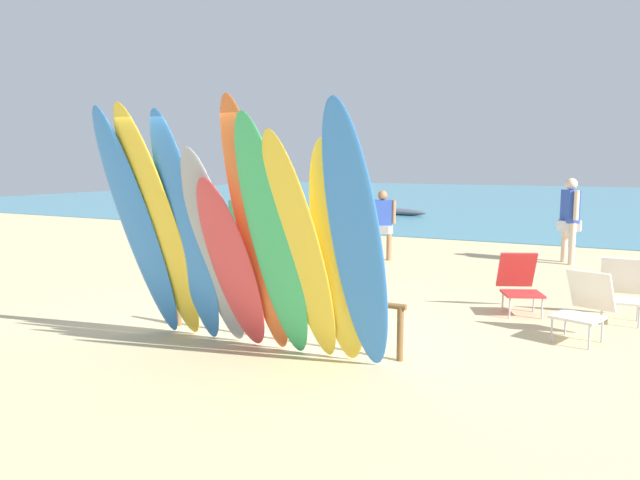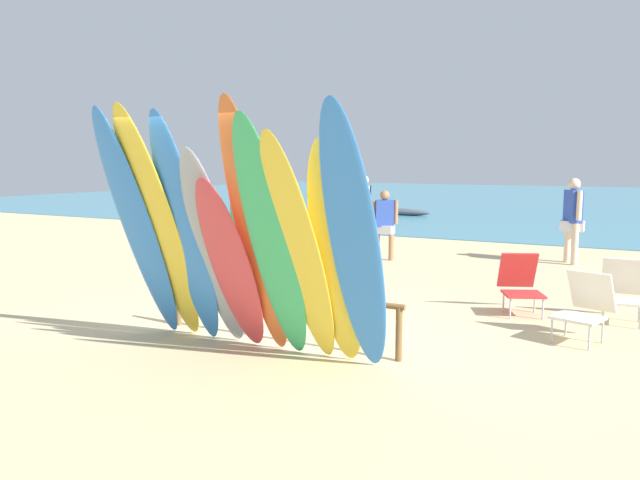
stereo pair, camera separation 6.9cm
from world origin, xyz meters
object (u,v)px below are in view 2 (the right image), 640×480
object	(u,v)px
surfboard_orange_5	(256,233)
distant_boat	(387,211)
beachgoer_strolling	(573,215)
surfboard_rack	(277,300)
surfboard_red_4	(231,266)
beachgoer_midbeach	(243,228)
surfboard_blue_2	(186,232)
beach_chair_blue	(520,282)
beach_chair_striped	(622,288)
beachgoer_photographing	(385,220)
surfboard_yellow_7	(300,253)
surfboard_blue_0	(138,228)
surfboard_yellow_1	(159,227)
beachgoer_near_rack	(364,206)
surfboard_blue_9	(355,246)
beach_chair_red	(585,304)
surfboard_green_6	(272,243)
surfboard_yellow_8	(337,257)
surfboard_grey_3	(214,250)

from	to	relation	value
surfboard_orange_5	distant_boat	size ratio (longest dim) A/B	0.75
beachgoer_strolling	surfboard_rack	bearing A→B (deg)	-46.71
surfboard_red_4	beachgoer_midbeach	distance (m)	4.03
surfboard_blue_2	beach_chair_blue	bearing A→B (deg)	47.64
beach_chair_blue	beach_chair_striped	xyz separation A→B (m)	(1.25, 0.19, -0.00)
surfboard_rack	beachgoer_photographing	xyz separation A→B (m)	(-1.06, 5.93, 0.37)
beach_chair_blue	surfboard_yellow_7	bearing A→B (deg)	-137.84
surfboard_blue_0	beachgoer_strolling	xyz separation A→B (m)	(3.81, 8.08, -0.32)
beach_chair_striped	distant_boat	world-z (taller)	beach_chair_striped
surfboard_rack	surfboard_orange_5	distance (m)	1.12
distant_boat	beachgoer_midbeach	bearing A→B (deg)	-78.62
surfboard_rack	surfboard_red_4	xyz separation A→B (m)	(-0.17, -0.64, 0.48)
surfboard_blue_2	surfboard_orange_5	xyz separation A→B (m)	(0.92, -0.02, 0.05)
surfboard_yellow_1	surfboard_yellow_7	distance (m)	1.80
surfboard_blue_2	beachgoer_near_rack	size ratio (longest dim) A/B	1.56
surfboard_blue_2	beachgoer_near_rack	distance (m)	8.34
surfboard_red_4	beachgoer_near_rack	size ratio (longest dim) A/B	1.18
surfboard_red_4	surfboard_blue_9	world-z (taller)	surfboard_blue_9
surfboard_rack	surfboard_blue_9	size ratio (longest dim) A/B	1.10
beachgoer_strolling	beachgoer_photographing	world-z (taller)	beachgoer_strolling
surfboard_yellow_7	surfboard_blue_9	xyz separation A→B (m)	(0.61, -0.07, 0.12)
beach_chair_red	distant_boat	size ratio (longest dim) A/B	0.22
surfboard_orange_5	beachgoer_midbeach	xyz separation A→B (m)	(-2.57, 3.41, -0.42)
surfboard_green_6	surfboard_blue_9	size ratio (longest dim) A/B	0.97
surfboard_yellow_8	beachgoer_strolling	bearing A→B (deg)	75.88
beachgoer_midbeach	beach_chair_striped	xyz separation A→B (m)	(5.86, 0.15, -0.50)
surfboard_blue_9	beachgoer_strolling	xyz separation A→B (m)	(1.13, 8.11, -0.30)
surfboard_blue_9	beachgoer_photographing	distance (m)	7.14
beach_chair_striped	surfboard_blue_9	bearing A→B (deg)	-122.08
surfboard_green_6	surfboard_blue_9	distance (m)	0.91
surfboard_blue_9	beach_chair_blue	distance (m)	3.69
surfboard_rack	surfboard_yellow_7	bearing A→B (deg)	-45.33
surfboard_blue_0	surfboard_yellow_1	size ratio (longest dim) A/B	0.99
surfboard_blue_9	beach_chair_striped	bearing A→B (deg)	57.45
surfboard_yellow_8	beachgoer_midbeach	size ratio (longest dim) A/B	1.49
surfboard_rack	beachgoer_strolling	size ratio (longest dim) A/B	1.77
surfboard_orange_5	beach_chair_red	distance (m)	3.90
surfboard_yellow_8	beachgoer_near_rack	distance (m)	8.75
surfboard_blue_2	beach_chair_red	bearing A→B (deg)	30.94
surfboard_yellow_8	beachgoer_near_rack	world-z (taller)	surfboard_yellow_8
surfboard_red_4	beachgoer_near_rack	distance (m)	8.43
surfboard_red_4	distant_boat	xyz separation A→B (m)	(-4.98, 17.07, -0.83)
surfboard_blue_9	beachgoer_photographing	size ratio (longest dim) A/B	1.90
surfboard_blue_0	beach_chair_striped	bearing A→B (deg)	39.58
surfboard_blue_0	beachgoer_near_rack	xyz separation A→B (m)	(-0.88, 8.28, -0.31)
surfboard_grey_3	beach_chair_blue	bearing A→B (deg)	50.19
surfboard_red_4	surfboard_blue_9	distance (m)	1.54
surfboard_blue_0	distant_boat	distance (m)	17.64
beachgoer_midbeach	beachgoer_photographing	size ratio (longest dim) A/B	1.09
beachgoer_midbeach	beachgoer_photographing	bearing A→B (deg)	80.35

